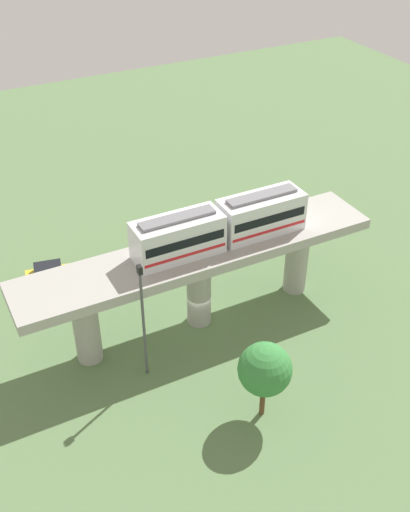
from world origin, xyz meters
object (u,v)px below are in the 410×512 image
at_px(train, 221,225).
at_px(parked_car_yellow, 50,275).
at_px(parked_car_orange, 170,236).
at_px(tree_near_viaduct, 265,369).
at_px(signal_post, 143,317).

xyz_separation_m(train, parked_car_yellow, (10.48, 10.94, -7.76)).
distance_m(parked_car_yellow, parked_car_orange, 11.81).
xyz_separation_m(train, tree_near_viaduct, (-10.43, 2.36, -4.38)).
bearing_deg(parked_car_orange, signal_post, 139.89).
relative_size(parked_car_yellow, tree_near_viaduct, 0.76).
bearing_deg(parked_car_orange, tree_near_viaduct, 161.88).
relative_size(parked_car_orange, tree_near_viaduct, 0.75).
bearing_deg(parked_car_yellow, tree_near_viaduct, -146.54).
distance_m(train, parked_car_yellow, 17.02).
bearing_deg(signal_post, train, -66.38).
height_order(parked_car_yellow, parked_car_orange, same).
distance_m(train, parked_car_orange, 13.73).
height_order(parked_car_orange, tree_near_viaduct, tree_near_viaduct).
xyz_separation_m(tree_near_viaduct, signal_post, (7.03, 5.41, 1.19)).
bearing_deg(signal_post, parked_car_orange, -30.37).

